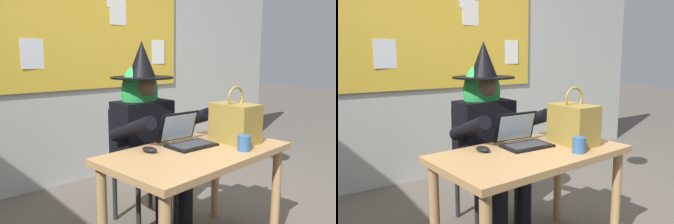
% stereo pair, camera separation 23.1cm
% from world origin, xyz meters
% --- Properties ---
extents(wall_back_bulletin, '(6.02, 1.99, 2.70)m').
position_xyz_m(wall_back_bulletin, '(0.00, 1.94, 1.36)').
color(wall_back_bulletin, '#B2B2AD').
rests_on(wall_back_bulletin, ground).
extents(desk_main, '(1.23, 0.73, 0.71)m').
position_xyz_m(desk_main, '(-0.12, 0.14, 0.61)').
color(desk_main, tan).
rests_on(desk_main, ground).
extents(chair_at_desk, '(0.43, 0.43, 0.88)m').
position_xyz_m(chair_at_desk, '(-0.08, 0.83, 0.49)').
color(chair_at_desk, black).
rests_on(chair_at_desk, ground).
extents(person_costumed, '(0.59, 0.70, 1.39)m').
position_xyz_m(person_costumed, '(-0.09, 0.70, 0.77)').
color(person_costumed, black).
rests_on(person_costumed, ground).
extents(laptop, '(0.31, 0.27, 0.21)m').
position_xyz_m(laptop, '(-0.08, 0.28, 0.76)').
color(laptop, black).
rests_on(laptop, desk_main).
extents(computer_mouse, '(0.08, 0.12, 0.03)m').
position_xyz_m(computer_mouse, '(-0.38, 0.29, 0.73)').
color(computer_mouse, black).
rests_on(computer_mouse, desk_main).
extents(handbag, '(0.20, 0.30, 0.38)m').
position_xyz_m(handbag, '(0.22, 0.13, 0.85)').
color(handbag, olive).
rests_on(handbag, desk_main).
extents(coffee_mug, '(0.08, 0.08, 0.09)m').
position_xyz_m(coffee_mug, '(0.09, -0.05, 0.76)').
color(coffee_mug, '#336099').
rests_on(coffee_mug, desk_main).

